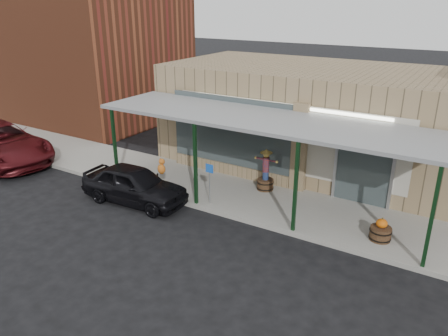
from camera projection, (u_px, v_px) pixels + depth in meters
The scene contains 9 objects.
ground at pixel (205, 250), 12.58m from camera, with size 120.00×120.00×0.00m, color black.
sidewalk at pixel (262, 201), 15.41m from camera, with size 40.00×3.20×0.15m, color gray.
storefront at pixel (313, 118), 18.30m from camera, with size 12.00×6.25×4.20m.
awning at pixel (264, 121), 14.32m from camera, with size 12.00×3.00×3.04m.
block_buildings_near at pixel (372, 78), 17.54m from camera, with size 61.00×8.00×8.00m.
barrel_scarecrow at pixel (265, 176), 16.01m from camera, with size 0.95×0.62×1.57m.
barrel_pumpkin at pixel (381, 232), 12.73m from camera, with size 0.81×0.81×0.72m.
handicap_sign at pixel (210, 178), 14.78m from camera, with size 0.30×0.04×1.43m.
parked_sedan at pixel (134, 184), 15.32m from camera, with size 4.00×1.94×1.47m.
Camera 1 is at (6.16, -8.97, 6.76)m, focal length 35.00 mm.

